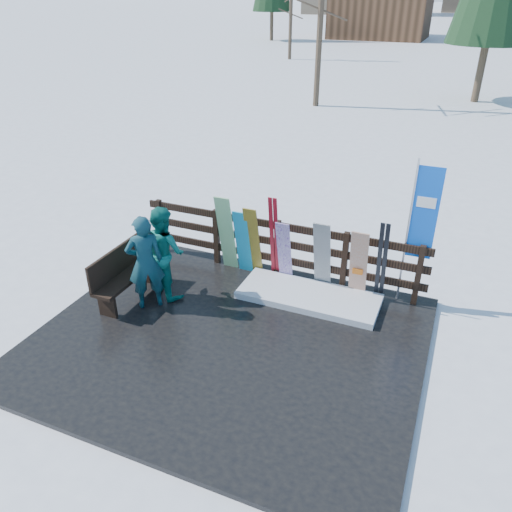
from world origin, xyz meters
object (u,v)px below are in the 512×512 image
at_px(snowboard_0, 243,242).
at_px(snowboard_5, 358,265).
at_px(snowboard_1, 226,234).
at_px(snowboard_4, 322,256).
at_px(snowboard_3, 284,252).
at_px(person_front, 145,263).
at_px(rental_flag, 420,219).
at_px(person_back, 164,252).
at_px(bench, 123,273).
at_px(snowboard_2, 253,242).

bearing_deg(snowboard_0, snowboard_5, 0.00).
distance_m(snowboard_1, snowboard_4, 1.90).
xyz_separation_m(snowboard_3, person_front, (-1.91, -1.64, 0.21)).
relative_size(snowboard_0, snowboard_1, 0.85).
distance_m(snowboard_0, snowboard_1, 0.36).
xyz_separation_m(snowboard_0, person_front, (-1.07, -1.64, 0.17)).
bearing_deg(rental_flag, person_back, -160.57).
bearing_deg(snowboard_5, person_front, -153.49).
relative_size(snowboard_5, person_back, 0.81).
height_order(snowboard_4, person_back, person_back).
distance_m(snowboard_3, rental_flag, 2.46).
distance_m(bench, snowboard_4, 3.55).
xyz_separation_m(snowboard_0, person_back, (-1.00, -1.18, 0.17)).
bearing_deg(snowboard_5, person_back, -159.95).
distance_m(snowboard_1, rental_flag, 3.54).
relative_size(snowboard_0, snowboard_3, 1.04).
distance_m(snowboard_1, snowboard_5, 2.56).
distance_m(rental_flag, person_front, 4.64).
height_order(snowboard_0, snowboard_3, snowboard_0).
height_order(bench, snowboard_2, snowboard_2).
xyz_separation_m(snowboard_0, snowboard_2, (0.21, 0.00, 0.06)).
height_order(snowboard_2, rental_flag, rental_flag).
bearing_deg(person_back, bench, 57.53).
xyz_separation_m(snowboard_0, snowboard_5, (2.22, 0.00, -0.00)).
xyz_separation_m(snowboard_2, person_front, (-1.29, -1.64, 0.12)).
distance_m(snowboard_0, snowboard_3, 0.84).
height_order(snowboard_4, person_front, person_front).
xyz_separation_m(bench, rental_flag, (4.70, 1.88, 1.09)).
distance_m(snowboard_3, snowboard_4, 0.72).
bearing_deg(bench, snowboard_4, 26.94).
height_order(snowboard_4, snowboard_5, snowboard_4).
bearing_deg(snowboard_0, snowboard_1, 180.00).
xyz_separation_m(bench, snowboard_2, (1.82, 1.61, 0.22)).
bearing_deg(snowboard_1, snowboard_0, -0.00).
distance_m(snowboard_2, snowboard_3, 0.63).
bearing_deg(snowboard_5, rental_flag, 17.13).
bearing_deg(snowboard_4, snowboard_5, 0.00).
relative_size(snowboard_3, snowboard_5, 0.97).
height_order(snowboard_5, person_back, person_back).
xyz_separation_m(snowboard_0, snowboard_1, (-0.34, 0.00, 0.12)).
bearing_deg(snowboard_1, snowboard_4, 0.00).
xyz_separation_m(snowboard_1, person_back, (-0.66, -1.18, 0.05)).
xyz_separation_m(snowboard_1, snowboard_4, (1.90, 0.00, -0.09)).
relative_size(bench, snowboard_4, 1.03).
xyz_separation_m(person_front, person_back, (0.07, 0.47, -0.01)).
relative_size(snowboard_4, person_front, 0.86).
relative_size(snowboard_2, snowboard_3, 1.13).
height_order(bench, snowboard_4, snowboard_4).
bearing_deg(snowboard_4, snowboard_1, -180.00).
bearing_deg(snowboard_2, snowboard_0, -180.00).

